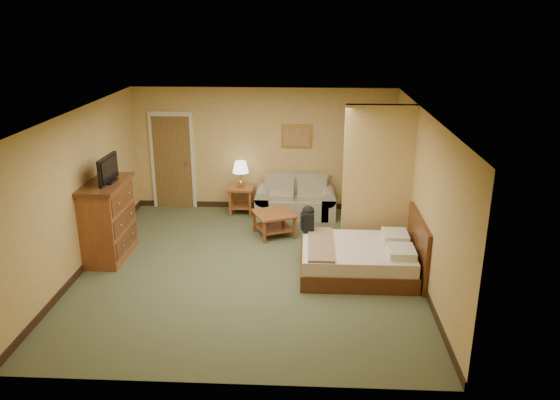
# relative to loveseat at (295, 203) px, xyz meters

# --- Properties ---
(floor) EXTENTS (6.00, 6.00, 0.00)m
(floor) POSITION_rel_loveseat_xyz_m (-0.69, -2.57, -0.27)
(floor) COLOR #4A5034
(floor) RESTS_ON ground
(ceiling) EXTENTS (6.00, 6.00, 0.00)m
(ceiling) POSITION_rel_loveseat_xyz_m (-0.69, -2.57, 2.33)
(ceiling) COLOR white
(ceiling) RESTS_ON back_wall
(back_wall) EXTENTS (5.50, 0.02, 2.60)m
(back_wall) POSITION_rel_loveseat_xyz_m (-0.69, 0.43, 1.03)
(back_wall) COLOR tan
(back_wall) RESTS_ON floor
(left_wall) EXTENTS (0.02, 6.00, 2.60)m
(left_wall) POSITION_rel_loveseat_xyz_m (-3.44, -2.57, 1.03)
(left_wall) COLOR tan
(left_wall) RESTS_ON floor
(right_wall) EXTENTS (0.02, 6.00, 2.60)m
(right_wall) POSITION_rel_loveseat_xyz_m (2.06, -2.57, 1.03)
(right_wall) COLOR tan
(right_wall) RESTS_ON floor
(partition) EXTENTS (1.20, 0.15, 2.60)m
(partition) POSITION_rel_loveseat_xyz_m (1.46, -1.65, 1.03)
(partition) COLOR tan
(partition) RESTS_ON floor
(door) EXTENTS (0.94, 0.16, 2.10)m
(door) POSITION_rel_loveseat_xyz_m (-2.64, 0.39, 0.76)
(door) COLOR beige
(door) RESTS_ON floor
(baseboard) EXTENTS (5.50, 0.02, 0.12)m
(baseboard) POSITION_rel_loveseat_xyz_m (-0.69, 0.42, -0.21)
(baseboard) COLOR black
(baseboard) RESTS_ON floor
(loveseat) EXTENTS (1.65, 0.77, 0.84)m
(loveseat) POSITION_rel_loveseat_xyz_m (0.00, 0.00, 0.00)
(loveseat) COLOR gray
(loveseat) RESTS_ON floor
(side_table) EXTENTS (0.52, 0.52, 0.57)m
(side_table) POSITION_rel_loveseat_xyz_m (-1.15, 0.08, 0.11)
(side_table) COLOR brown
(side_table) RESTS_ON floor
(table_lamp) EXTENTS (0.34, 0.34, 0.55)m
(table_lamp) POSITION_rel_loveseat_xyz_m (-1.15, 0.08, 0.72)
(table_lamp) COLOR #BA9744
(table_lamp) RESTS_ON side_table
(coffee_table) EXTENTS (0.92, 0.92, 0.45)m
(coffee_table) POSITION_rel_loveseat_xyz_m (-0.38, -1.11, 0.05)
(coffee_table) COLOR brown
(coffee_table) RESTS_ON floor
(wall_picture) EXTENTS (0.64, 0.04, 0.50)m
(wall_picture) POSITION_rel_loveseat_xyz_m (-0.00, 0.40, 1.33)
(wall_picture) COLOR #B78E3F
(wall_picture) RESTS_ON back_wall
(dresser) EXTENTS (0.67, 1.27, 1.36)m
(dresser) POSITION_rel_loveseat_xyz_m (-3.17, -2.23, 0.41)
(dresser) COLOR brown
(dresser) RESTS_ON floor
(tv) EXTENTS (0.20, 0.74, 0.45)m
(tv) POSITION_rel_loveseat_xyz_m (-3.07, -2.23, 1.30)
(tv) COLOR black
(tv) RESTS_ON dresser
(bed) EXTENTS (1.89, 1.54, 0.99)m
(bed) POSITION_rel_loveseat_xyz_m (1.13, -2.67, 0.00)
(bed) COLOR #4A2311
(bed) RESTS_ON floor
(backpack) EXTENTS (0.21, 0.28, 0.46)m
(backpack) POSITION_rel_loveseat_xyz_m (0.26, -2.07, 0.46)
(backpack) COLOR black
(backpack) RESTS_ON bed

